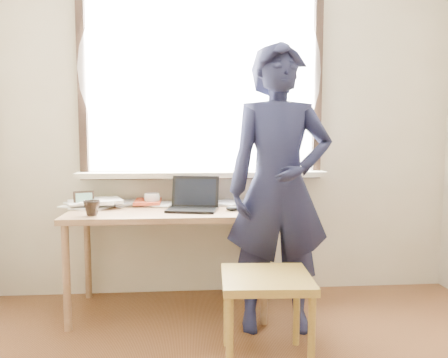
{
  "coord_description": "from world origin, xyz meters",
  "views": [
    {
      "loc": [
        -0.31,
        -1.35,
        1.21
      ],
      "look_at": [
        -0.12,
        0.95,
        0.99
      ],
      "focal_mm": 35.0,
      "sensor_mm": 36.0,
      "label": 1
    }
  ],
  "objects": [
    {
      "name": "room_shell",
      "position": [
        -0.02,
        0.2,
        1.64
      ],
      "size": [
        3.52,
        4.02,
        2.61
      ],
      "color": "beige",
      "rests_on": "ground"
    },
    {
      "name": "desk",
      "position": [
        -0.45,
        1.63,
        0.64
      ],
      "size": [
        1.33,
        0.67,
        0.71
      ],
      "color": "olive",
      "rests_on": "ground"
    },
    {
      "name": "laptop",
      "position": [
        -0.28,
        1.6,
        0.77
      ],
      "size": [
        0.37,
        0.33,
        0.22
      ],
      "color": "black",
      "rests_on": "desk"
    },
    {
      "name": "mug_white",
      "position": [
        -0.57,
        1.81,
        0.76
      ],
      "size": [
        0.16,
        0.16,
        0.09
      ],
      "primitive_type": "imported",
      "rotation": [
        0.0,
        0.0,
        0.71
      ],
      "color": "white",
      "rests_on": "desk"
    },
    {
      "name": "mug_dark",
      "position": [
        -0.92,
        1.43,
        0.76
      ],
      "size": [
        0.11,
        0.11,
        0.1
      ],
      "primitive_type": "imported",
      "rotation": [
        0.0,
        0.0,
        0.05
      ],
      "color": "black",
      "rests_on": "desk"
    },
    {
      "name": "mouse",
      "position": [
        -0.02,
        1.53,
        0.73
      ],
      "size": [
        0.09,
        0.06,
        0.03
      ],
      "primitive_type": "ellipsoid",
      "color": "black",
      "rests_on": "desk"
    },
    {
      "name": "desk_clutter",
      "position": [
        -0.7,
        1.83,
        0.74
      ],
      "size": [
        0.95,
        0.5,
        0.04
      ],
      "color": "white",
      "rests_on": "desk"
    },
    {
      "name": "book_a",
      "position": [
        -0.87,
        1.83,
        0.73
      ],
      "size": [
        0.27,
        0.3,
        0.02
      ],
      "primitive_type": "imported",
      "rotation": [
        0.0,
        0.0,
        0.38
      ],
      "color": "white",
      "rests_on": "desk"
    },
    {
      "name": "book_b",
      "position": [
        -0.09,
        1.88,
        0.72
      ],
      "size": [
        0.32,
        0.34,
        0.02
      ],
      "primitive_type": "imported",
      "rotation": [
        0.0,
        0.0,
        -0.63
      ],
      "color": "white",
      "rests_on": "desk"
    },
    {
      "name": "picture_frame",
      "position": [
        -1.04,
        1.73,
        0.77
      ],
      "size": [
        0.14,
        0.06,
        0.11
      ],
      "color": "black",
      "rests_on": "desk"
    },
    {
      "name": "work_chair",
      "position": [
        0.1,
        0.87,
        0.41
      ],
      "size": [
        0.49,
        0.47,
        0.48
      ],
      "color": "olive",
      "rests_on": "ground"
    },
    {
      "name": "person",
      "position": [
        0.25,
        1.3,
        0.89
      ],
      "size": [
        0.66,
        0.44,
        1.78
      ],
      "primitive_type": "imported",
      "rotation": [
        0.0,
        0.0,
        -0.02
      ],
      "color": "black",
      "rests_on": "ground"
    }
  ]
}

